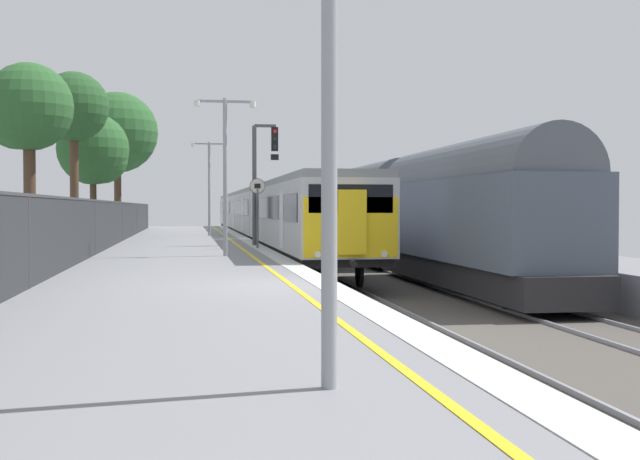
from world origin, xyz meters
name	(u,v)px	position (x,y,z in m)	size (l,w,h in m)	color
ground	(433,312)	(2.64, 0.00, -0.61)	(17.40, 110.00, 1.21)	gray
commuter_train_at_platform	(261,213)	(2.10, 35.23, 1.27)	(2.83, 58.83, 3.81)	#B7B7BC
freight_train_adjacent_track	(408,210)	(6.10, 14.97, 1.46)	(2.60, 28.51, 4.51)	#232326
signal_gantry	(261,170)	(0.62, 18.06, 3.15)	(1.10, 0.24, 5.04)	#47474C
speed_limit_sign	(257,204)	(0.25, 15.34, 1.72)	(0.59, 0.08, 2.70)	#59595B
platform_lamp_near	(329,8)	(-1.20, -9.68, 3.28)	(2.00, 0.20, 5.55)	#93999E
platform_lamp_mid	(225,162)	(-1.20, 10.50, 3.05)	(2.00, 0.20, 5.11)	#93999E
platform_lamp_far	(209,180)	(-1.20, 30.68, 3.13)	(2.00, 0.20, 5.26)	#93999E
platform_back_fence	(28,239)	(-5.45, 0.00, 0.96)	(0.07, 99.00, 1.84)	#282B2D
background_tree_left	(26,111)	(-7.65, 11.94, 4.73)	(2.93, 2.94, 6.32)	#473323
background_tree_centre	(118,135)	(-6.48, 34.03, 5.88)	(4.76, 4.76, 8.41)	#473323
background_tree_right	(95,152)	(-6.95, 26.26, 4.36)	(3.57, 3.57, 6.29)	#473323
background_tree_back	(72,110)	(-7.42, 21.45, 5.86)	(3.07, 3.07, 7.55)	#473323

